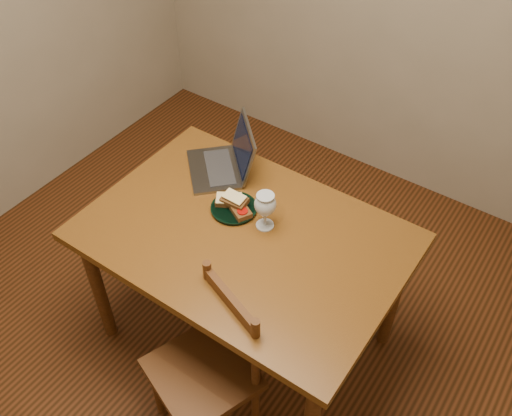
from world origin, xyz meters
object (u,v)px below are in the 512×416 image
Objects in this scene: table at (244,247)px; plate at (234,208)px; milk_glass at (265,211)px; laptop at (228,159)px; chair at (206,364)px.

plate is at bearing 142.71° from table.
milk_glass is 0.42× the size of laptop.
table is 0.44m from laptop.
milk_glass is (0.16, -0.00, 0.08)m from plate.
laptop is (-0.34, 0.20, -0.03)m from milk_glass.
laptop is at bearing 140.25° from chair.
milk_glass is (-0.08, 0.52, 0.38)m from chair.
plate is 0.28m from laptop.
laptop is (-0.42, 0.72, 0.35)m from chair.
plate is 0.18m from milk_glass.
laptop is at bearing 135.96° from table.
chair is at bearing -73.96° from table.
plate is 0.48× the size of laptop.
laptop is (-0.30, 0.29, 0.15)m from table.
table is 0.50m from chair.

